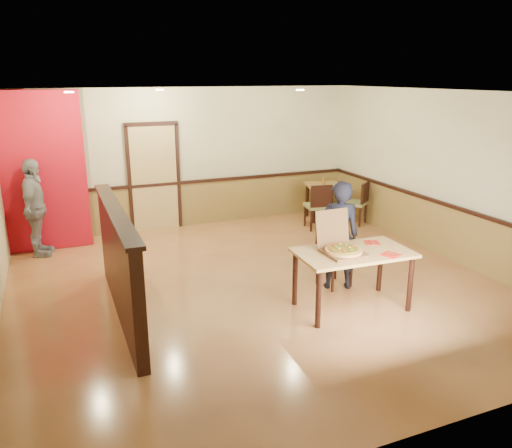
# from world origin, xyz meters

# --- Properties ---
(floor) EXTENTS (7.00, 7.00, 0.00)m
(floor) POSITION_xyz_m (0.00, 0.00, 0.00)
(floor) COLOR tan
(floor) RESTS_ON ground
(ceiling) EXTENTS (7.00, 7.00, 0.00)m
(ceiling) POSITION_xyz_m (0.00, 0.00, 2.80)
(ceiling) COLOR black
(ceiling) RESTS_ON wall_back
(wall_back) EXTENTS (7.00, 0.00, 7.00)m
(wall_back) POSITION_xyz_m (0.00, 3.50, 1.40)
(wall_back) COLOR #F2EEBE
(wall_back) RESTS_ON floor
(wall_right) EXTENTS (0.00, 7.00, 7.00)m
(wall_right) POSITION_xyz_m (3.50, 0.00, 1.40)
(wall_right) COLOR #F2EEBE
(wall_right) RESTS_ON floor
(wainscot_back) EXTENTS (7.00, 0.04, 0.90)m
(wainscot_back) POSITION_xyz_m (0.00, 3.47, 0.45)
(wainscot_back) COLOR olive
(wainscot_back) RESTS_ON floor
(chair_rail_back) EXTENTS (7.00, 0.06, 0.06)m
(chair_rail_back) POSITION_xyz_m (0.00, 3.45, 0.92)
(chair_rail_back) COLOR black
(chair_rail_back) RESTS_ON wall_back
(wainscot_right) EXTENTS (0.04, 7.00, 0.90)m
(wainscot_right) POSITION_xyz_m (3.47, 0.00, 0.45)
(wainscot_right) COLOR olive
(wainscot_right) RESTS_ON floor
(chair_rail_right) EXTENTS (0.06, 7.00, 0.06)m
(chair_rail_right) POSITION_xyz_m (3.45, 0.00, 0.92)
(chair_rail_right) COLOR black
(chair_rail_right) RESTS_ON wall_right
(back_door) EXTENTS (0.90, 0.06, 2.10)m
(back_door) POSITION_xyz_m (-0.80, 3.46, 1.05)
(back_door) COLOR #DDBE71
(back_door) RESTS_ON wall_back
(booth_partition) EXTENTS (0.20, 3.10, 1.44)m
(booth_partition) POSITION_xyz_m (-2.00, -0.20, 0.74)
(booth_partition) COLOR black
(booth_partition) RESTS_ON floor
(red_accent_panel) EXTENTS (1.60, 0.20, 2.78)m
(red_accent_panel) POSITION_xyz_m (-2.90, 3.00, 1.40)
(red_accent_panel) COLOR #B70D1D
(red_accent_panel) RESTS_ON floor
(spot_a) EXTENTS (0.14, 0.14, 0.02)m
(spot_a) POSITION_xyz_m (-2.30, 1.80, 2.78)
(spot_a) COLOR beige
(spot_a) RESTS_ON ceiling
(spot_b) EXTENTS (0.14, 0.14, 0.02)m
(spot_b) POSITION_xyz_m (-0.80, 2.50, 2.78)
(spot_b) COLOR beige
(spot_b) RESTS_ON ceiling
(spot_c) EXTENTS (0.14, 0.14, 0.02)m
(spot_c) POSITION_xyz_m (1.40, 1.50, 2.78)
(spot_c) COLOR beige
(spot_c) RESTS_ON ceiling
(main_table) EXTENTS (1.54, 0.92, 0.81)m
(main_table) POSITION_xyz_m (0.88, -1.14, 0.70)
(main_table) COLOR tan
(main_table) RESTS_ON floor
(diner_chair) EXTENTS (0.49, 0.49, 0.87)m
(diner_chair) POSITION_xyz_m (1.05, -0.34, 0.47)
(diner_chair) COLOR olive
(diner_chair) RESTS_ON floor
(side_chair_left) EXTENTS (0.54, 0.54, 0.95)m
(side_chair_left) POSITION_xyz_m (2.24, 2.18, 0.52)
(side_chair_left) COLOR olive
(side_chair_left) RESTS_ON floor
(side_chair_right) EXTENTS (0.63, 0.63, 0.90)m
(side_chair_right) POSITION_xyz_m (3.19, 2.20, 0.49)
(side_chair_right) COLOR olive
(side_chair_right) RESTS_ON floor
(side_table) EXTENTS (0.87, 0.87, 0.77)m
(side_table) POSITION_xyz_m (2.70, 2.80, 0.59)
(side_table) COLOR tan
(side_table) RESTS_ON floor
(diner) EXTENTS (0.69, 0.57, 1.61)m
(diner) POSITION_xyz_m (1.06, -0.48, 0.81)
(diner) COLOR black
(diner) RESTS_ON floor
(passerby) EXTENTS (0.60, 1.06, 1.69)m
(passerby) POSITION_xyz_m (-3.00, 2.68, 0.85)
(passerby) COLOR gray
(passerby) RESTS_ON floor
(pizza_box) EXTENTS (0.50, 0.59, 0.52)m
(pizza_box) POSITION_xyz_m (0.70, -1.13, 0.87)
(pizza_box) COLOR brown
(pizza_box) RESTS_ON main_table
(pizza) EXTENTS (0.61, 0.61, 0.03)m
(pizza) POSITION_xyz_m (0.70, -1.18, 0.86)
(pizza) COLOR #D59C4D
(pizza) RESTS_ON pizza_box
(napkin_near) EXTENTS (0.29, 0.29, 0.01)m
(napkin_near) POSITION_xyz_m (1.25, -1.44, 0.81)
(napkin_near) COLOR red
(napkin_near) RESTS_ON main_table
(napkin_far) EXTENTS (0.25, 0.25, 0.01)m
(napkin_far) POSITION_xyz_m (1.31, -0.94, 0.81)
(napkin_far) COLOR red
(napkin_far) RESTS_ON main_table
(condiment) EXTENTS (0.06, 0.06, 0.16)m
(condiment) POSITION_xyz_m (2.65, 2.72, 0.85)
(condiment) COLOR #905E1A
(condiment) RESTS_ON side_table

